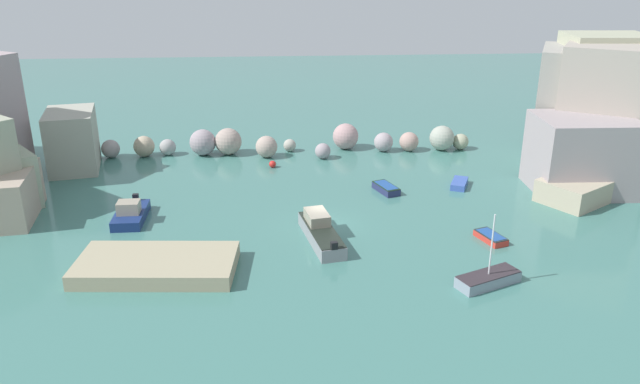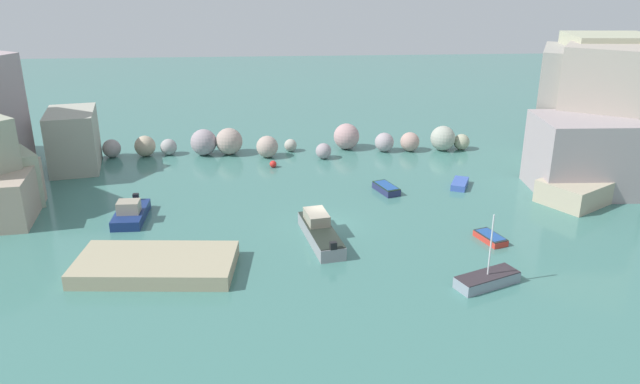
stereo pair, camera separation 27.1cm
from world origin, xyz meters
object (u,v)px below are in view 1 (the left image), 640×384
channel_buoy (273,164)px  moored_boat_4 (131,213)px  moored_boat_3 (491,237)px  moored_boat_2 (459,184)px  moored_boat_0 (488,279)px  stone_dock (157,265)px  moored_boat_5 (386,188)px  moored_boat_1 (321,231)px

channel_buoy → moored_boat_4: size_ratio=0.14×
moored_boat_3 → moored_boat_4: size_ratio=0.58×
moored_boat_2 → moored_boat_4: (-26.93, -5.35, 0.27)m
moored_boat_0 → channel_buoy: bearing=-83.9°
moored_boat_0 → moored_boat_3: (2.20, 6.10, -0.13)m
stone_dock → moored_boat_3: 22.96m
moored_boat_4 → moored_boat_5: 20.87m
stone_dock → moored_boat_5: (16.98, 13.04, -0.16)m
moored_boat_2 → moored_boat_3: moored_boat_2 is taller
moored_boat_5 → moored_boat_4: bearing=-97.7°
moored_boat_3 → moored_boat_5: (-5.78, 10.01, 0.06)m
moored_boat_2 → moored_boat_4: 27.46m
moored_boat_3 → moored_boat_4: 26.71m
channel_buoy → moored_boat_0: (13.19, -23.16, 0.06)m
moored_boat_1 → moored_boat_4: (-14.13, 4.50, -0.12)m
moored_boat_5 → moored_boat_0: bearing=-7.8°
moored_boat_2 → moored_boat_4: moored_boat_4 is taller
channel_buoy → moored_boat_2: 17.35m
stone_dock → moored_boat_0: (20.55, -3.08, -0.10)m
channel_buoy → moored_boat_1: 16.47m
channel_buoy → moored_boat_3: bearing=-47.9°
moored_boat_0 → moored_boat_3: bearing=-133.4°
moored_boat_0 → moored_boat_1: (-9.80, 7.05, 0.27)m
moored_boat_5 → channel_buoy: bearing=-146.6°
moored_boat_0 → moored_boat_4: bearing=-49.4°
channel_buoy → moored_boat_1: size_ratio=0.09×
moored_boat_1 → moored_boat_5: (6.23, 9.06, -0.34)m
moored_boat_0 → moored_boat_5: size_ratio=1.54×
moored_boat_1 → moored_boat_5: bearing=-45.5°
moored_boat_0 → moored_boat_5: 16.51m
channel_buoy → moored_boat_2: (16.18, -6.25, -0.06)m
stone_dock → channel_buoy: size_ratio=15.13×
moored_boat_0 → moored_boat_3: moored_boat_0 is taller
channel_buoy → moored_boat_0: size_ratio=0.14×
moored_boat_1 → moored_boat_3: size_ratio=2.52×
moored_boat_3 → moored_boat_0: bearing=140.6°
channel_buoy → moored_boat_1: moored_boat_1 is taller
moored_boat_3 → stone_dock: bearing=78.0°
channel_buoy → moored_boat_0: moored_boat_0 is taller
moored_boat_0 → moored_boat_4: 26.58m
moored_boat_4 → moored_boat_1: bearing=71.6°
stone_dock → moored_boat_4: (-3.39, 8.48, 0.05)m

